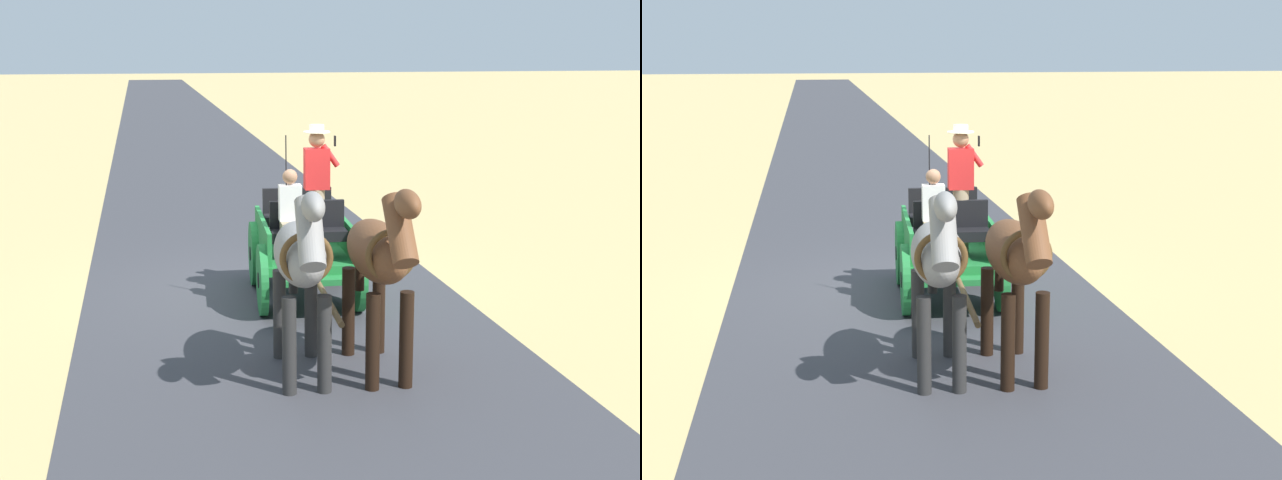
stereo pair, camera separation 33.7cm
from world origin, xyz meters
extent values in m
plane|color=tan|center=(0.00, 0.00, 0.00)|extent=(200.00, 200.00, 0.00)
cube|color=#38383D|center=(0.00, 0.00, 0.00)|extent=(5.33, 160.00, 0.01)
cube|color=#1E7233|center=(-0.43, 0.45, 0.66)|extent=(1.32, 2.26, 0.12)
cube|color=#1E7233|center=(-1.00, 0.48, 0.94)|extent=(0.17, 2.09, 0.44)
cube|color=#1E7233|center=(0.14, 0.42, 0.94)|extent=(0.17, 2.09, 0.44)
cube|color=#1E7233|center=(-0.37, 1.67, 0.56)|extent=(1.09, 0.30, 0.08)
cube|color=#1E7233|center=(-0.50, -0.75, 0.48)|extent=(0.73, 0.24, 0.06)
cube|color=black|center=(-0.40, 1.06, 1.04)|extent=(1.04, 0.41, 0.14)
cube|color=black|center=(-0.41, 0.88, 1.26)|extent=(1.02, 0.13, 0.44)
cube|color=black|center=(-0.46, -0.04, 1.04)|extent=(1.04, 0.41, 0.14)
cube|color=black|center=(-0.47, -0.22, 1.26)|extent=(1.02, 0.13, 0.44)
cylinder|color=#1E7233|center=(-1.04, 1.26, 0.48)|extent=(0.15, 0.96, 0.96)
cylinder|color=black|center=(-1.04, 1.26, 0.48)|extent=(0.13, 0.22, 0.21)
cylinder|color=#1E7233|center=(0.26, 1.19, 0.48)|extent=(0.15, 0.96, 0.96)
cylinder|color=black|center=(0.26, 1.19, 0.48)|extent=(0.13, 0.22, 0.21)
cylinder|color=#1E7233|center=(-1.12, -0.28, 0.48)|extent=(0.15, 0.96, 0.96)
cylinder|color=black|center=(-1.12, -0.28, 0.48)|extent=(0.13, 0.22, 0.21)
cylinder|color=#1E7233|center=(0.18, -0.35, 0.48)|extent=(0.15, 0.96, 0.96)
cylinder|color=black|center=(0.18, -0.35, 0.48)|extent=(0.13, 0.22, 0.21)
cylinder|color=brown|center=(-0.31, 2.65, 0.61)|extent=(0.18, 2.00, 0.07)
cylinder|color=black|center=(-0.10, 1.04, 1.74)|extent=(0.02, 0.02, 1.30)
cylinder|color=#998466|center=(-0.56, 0.79, 1.17)|extent=(0.22, 0.22, 0.90)
cube|color=red|center=(-0.56, 0.79, 1.90)|extent=(0.35, 0.24, 0.56)
sphere|color=#9E7051|center=(-0.56, 0.79, 2.30)|extent=(0.22, 0.22, 0.22)
cylinder|color=beige|center=(-0.56, 0.79, 2.40)|extent=(0.36, 0.36, 0.01)
cylinder|color=beige|center=(-0.56, 0.79, 2.45)|extent=(0.20, 0.20, 0.10)
cylinder|color=red|center=(-0.74, 0.84, 2.08)|extent=(0.26, 0.09, 0.32)
cube|color=black|center=(-0.80, 0.86, 2.28)|extent=(0.02, 0.07, 0.14)
cube|color=#998466|center=(-0.14, 1.16, 1.18)|extent=(0.30, 0.33, 0.14)
cube|color=silver|center=(-0.15, 1.04, 1.49)|extent=(0.31, 0.22, 0.48)
sphere|color=#9E7051|center=(-0.15, 1.04, 1.84)|extent=(0.20, 0.20, 0.20)
ellipsoid|color=brown|center=(-0.69, 3.47, 1.37)|extent=(0.56, 1.56, 0.64)
cylinder|color=black|center=(-0.87, 4.02, 0.53)|extent=(0.15, 0.15, 1.05)
cylinder|color=black|center=(-0.51, 4.02, 0.53)|extent=(0.15, 0.15, 1.05)
cylinder|color=black|center=(-0.87, 2.92, 0.53)|extent=(0.15, 0.15, 1.05)
cylinder|color=black|center=(-0.51, 2.92, 0.53)|extent=(0.15, 0.15, 1.05)
cylinder|color=brown|center=(-0.69, 4.31, 1.77)|extent=(0.26, 0.65, 0.73)
ellipsoid|color=brown|center=(-0.69, 4.53, 2.07)|extent=(0.22, 0.54, 0.28)
cube|color=black|center=(-0.69, 4.29, 1.81)|extent=(0.06, 0.50, 0.56)
cylinder|color=black|center=(-0.69, 2.73, 1.07)|extent=(0.11, 0.11, 0.70)
torus|color=brown|center=(-0.69, 4.02, 1.45)|extent=(0.55, 0.07, 0.55)
ellipsoid|color=gray|center=(0.15, 3.43, 1.37)|extent=(0.66, 1.59, 0.64)
cylinder|color=#272726|center=(0.00, 3.98, 0.53)|extent=(0.15, 0.15, 1.05)
cylinder|color=#272726|center=(0.37, 3.96, 0.53)|extent=(0.15, 0.15, 1.05)
cylinder|color=#272726|center=(-0.07, 2.89, 0.53)|extent=(0.15, 0.15, 1.05)
cylinder|color=#272726|center=(0.29, 2.87, 0.53)|extent=(0.15, 0.15, 1.05)
cylinder|color=gray|center=(0.20, 4.27, 1.77)|extent=(0.30, 0.66, 0.73)
ellipsoid|color=gray|center=(0.22, 4.49, 2.07)|extent=(0.26, 0.55, 0.28)
cube|color=#272726|center=(0.20, 4.25, 1.81)|extent=(0.09, 0.51, 0.56)
cylinder|color=#272726|center=(0.10, 2.69, 1.07)|extent=(0.11, 0.11, 0.70)
torus|color=brown|center=(0.18, 3.97, 1.45)|extent=(0.55, 0.11, 0.55)
camera|label=1|loc=(1.77, 12.35, 3.55)|focal=49.03mm
camera|label=2|loc=(1.44, 12.42, 3.55)|focal=49.03mm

